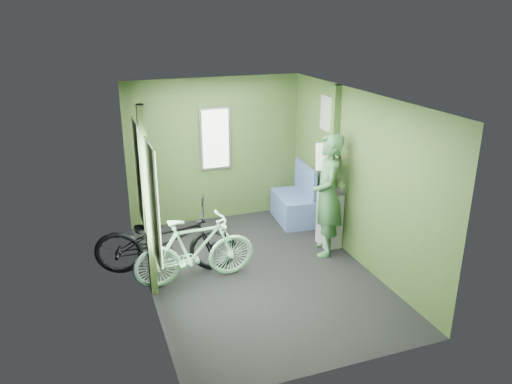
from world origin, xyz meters
TOP-DOWN VIEW (x-y plane):
  - room at (-0.04, 0.04)m, footprint 4.00×4.02m
  - bicycle_black at (-1.12, 0.42)m, footprint 1.96×1.20m
  - bicycle_mint at (-0.82, 0.03)m, footprint 1.56×0.60m
  - passenger at (1.10, 0.26)m, footprint 0.61×0.78m
  - waste_box at (1.26, 0.46)m, footprint 0.25×0.35m
  - bench_seat at (1.15, 1.45)m, footprint 0.57×0.92m

SIDE VIEW (x-z plane):
  - bicycle_black at x=-1.12m, z-range -0.52..0.52m
  - bicycle_mint at x=-0.82m, z-range -0.49..0.49m
  - bench_seat at x=1.15m, z-range -0.19..0.74m
  - waste_box at x=1.26m, z-range 0.00..0.86m
  - passenger at x=1.10m, z-range 0.00..1.72m
  - room at x=-0.04m, z-range 0.28..2.59m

